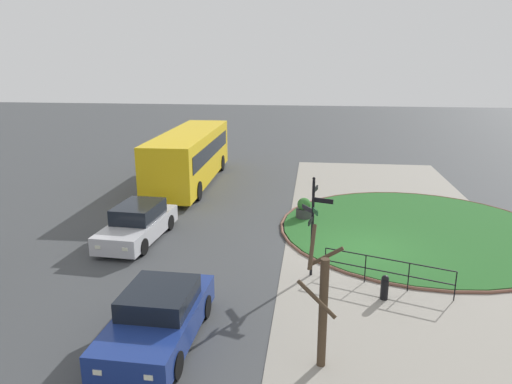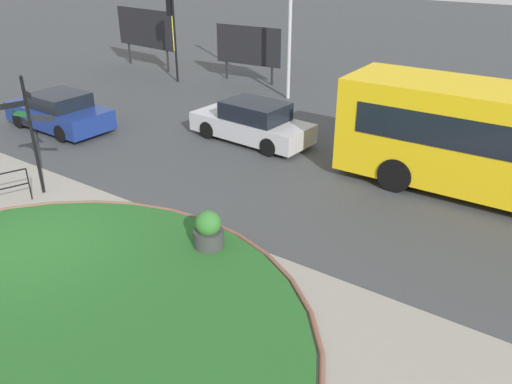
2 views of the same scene
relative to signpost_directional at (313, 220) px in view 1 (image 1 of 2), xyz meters
The scene contains 12 objects.
ground 3.61m from the signpost_directional, 40.34° to the right, with size 120.00×120.00×0.00m, color #3D3F42.
sidewalk_paving 4.60m from the signpost_directional, 56.29° to the right, with size 32.00×9.00×0.02m, color gray.
grass_island 6.87m from the signpost_directional, 41.41° to the right, with size 11.23×11.23×0.10m, color #235B23.
grass_kerb_ring 6.87m from the signpost_directional, 41.41° to the right, with size 11.54×11.54×0.11m, color brown.
signpost_directional is the anchor object (origin of this frame).
bollard_foreground 3.03m from the signpost_directional, 122.62° to the right, with size 0.23×0.23×0.80m.
railing_grass_edge 2.76m from the signpost_directional, 103.32° to the right, with size 1.43×3.85×0.97m.
bus_yellow 13.69m from the signpost_directional, 31.59° to the left, with size 10.85×2.81×3.03m.
car_near_lane 5.93m from the signpost_directional, 138.36° to the left, with size 4.39×2.05×1.41m.
car_far_lane 7.48m from the signpost_directional, 70.29° to the left, with size 4.59×2.01×1.46m.
planter_near_signpost 6.05m from the signpost_directional, ahead, with size 0.72×0.72×1.00m.
street_tree_bare 4.90m from the signpost_directional, behind, with size 1.09×1.06×3.43m.
Camera 1 is at (-17.01, 2.02, 6.97)m, focal length 33.25 mm.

